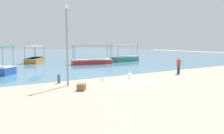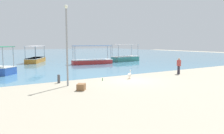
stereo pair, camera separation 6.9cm
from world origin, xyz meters
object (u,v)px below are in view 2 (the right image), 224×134
at_px(fishing_boat_far_right, 36,59).
at_px(lamp_post, 67,41).
at_px(glass_bottle, 103,80).
at_px(fishing_boat_near_left, 92,60).
at_px(mooring_bollard, 59,78).
at_px(pelican, 130,75).
at_px(fishing_boat_near_right, 125,58).
at_px(fisherman_standing, 179,65).
at_px(cargo_crate, 81,87).

bearing_deg(fishing_boat_far_right, lamp_post, -96.54).
bearing_deg(lamp_post, glass_bottle, 8.40).
xyz_separation_m(fishing_boat_near_left, mooring_bollard, (-9.60, -13.05, -0.14)).
xyz_separation_m(pelican, glass_bottle, (-2.64, 0.35, -0.27)).
bearing_deg(fishing_boat_near_left, mooring_bollard, -126.33).
relative_size(fishing_boat_near_right, pelican, 6.51).
xyz_separation_m(fishing_boat_near_right, fisherman_standing, (-4.53, -16.07, 0.31)).
xyz_separation_m(fishing_boat_near_right, cargo_crate, (-16.41, -17.90, -0.37)).
relative_size(fishing_boat_near_right, cargo_crate, 8.14).
relative_size(fishing_boat_far_right, lamp_post, 0.98).
bearing_deg(fishing_boat_near_left, glass_bottle, -113.35).
relative_size(fishing_boat_near_right, fisherman_standing, 3.08).
xyz_separation_m(fisherman_standing, cargo_crate, (-11.88, -1.83, -0.68)).
distance_m(fishing_boat_far_right, fisherman_standing, 23.79).
height_order(fishing_boat_far_right, pelican, fishing_boat_far_right).
relative_size(fishing_boat_near_left, cargo_crate, 10.00).
xyz_separation_m(fishing_boat_near_left, lamp_post, (-9.37, -14.49, 2.86)).
relative_size(pelican, fisherman_standing, 0.47).
xyz_separation_m(fishing_boat_near_right, pelican, (-10.66, -15.75, -0.22)).
height_order(lamp_post, glass_bottle, lamp_post).
xyz_separation_m(fishing_boat_near_left, cargo_crate, (-9.14, -16.50, -0.30)).
bearing_deg(fisherman_standing, glass_bottle, 175.61).
bearing_deg(glass_bottle, fishing_boat_far_right, 92.32).
distance_m(fisherman_standing, glass_bottle, 8.84).
bearing_deg(fishing_boat_near_left, fishing_boat_near_right, 10.94).
bearing_deg(fisherman_standing, cargo_crate, -171.25).
bearing_deg(pelican, fisherman_standing, -3.06).
distance_m(fishing_boat_near_right, pelican, 19.02).
xyz_separation_m(fishing_boat_far_right, pelican, (3.50, -21.42, -0.18)).
distance_m(fishing_boat_near_right, lamp_post, 23.17).
xyz_separation_m(lamp_post, fisherman_standing, (12.10, -0.18, -2.48)).
distance_m(fishing_boat_far_right, fishing_boat_near_right, 15.26).
bearing_deg(pelican, lamp_post, -178.61).
relative_size(fishing_boat_near_left, lamp_post, 1.06).
relative_size(fisherman_standing, glass_bottle, 6.26).
xyz_separation_m(pelican, lamp_post, (-5.97, -0.14, 3.01)).
bearing_deg(cargo_crate, lamp_post, 96.32).
relative_size(fishing_boat_far_right, fishing_boat_near_left, 0.93).
distance_m(pelican, fisherman_standing, 6.17).
height_order(fishing_boat_far_right, mooring_bollard, fishing_boat_far_right).
xyz_separation_m(fisherman_standing, glass_bottle, (-8.78, 0.67, -0.80)).
height_order(lamp_post, mooring_bollard, lamp_post).
height_order(fishing_boat_near_right, glass_bottle, fishing_boat_near_right).
xyz_separation_m(lamp_post, cargo_crate, (0.22, -2.01, -3.16)).
height_order(fishing_boat_far_right, fishing_boat_near_left, fishing_boat_near_left).
bearing_deg(fishing_boat_near_left, pelican, -103.34).
xyz_separation_m(mooring_bollard, glass_bottle, (3.55, -0.95, -0.28)).
height_order(mooring_bollard, glass_bottle, mooring_bollard).
distance_m(fishing_boat_far_right, cargo_crate, 23.69).
bearing_deg(glass_bottle, cargo_crate, -141.10).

